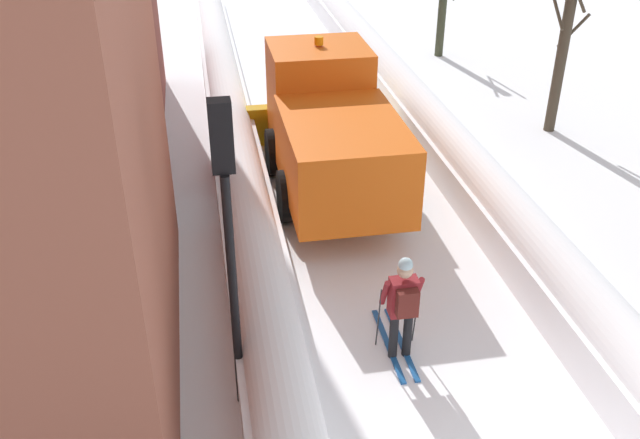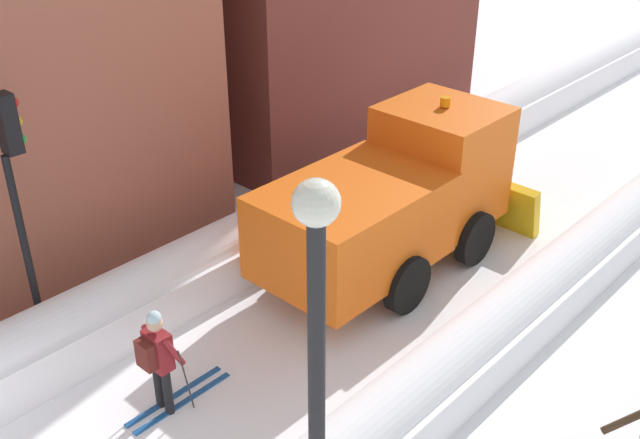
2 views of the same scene
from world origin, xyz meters
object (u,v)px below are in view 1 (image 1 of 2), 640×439
Objects in this scene: traffic_light_pole at (227,205)px; bare_tree_far at (443,8)px; bare_tree_mid at (562,53)px; skier at (403,304)px; plow_truck at (330,130)px.

traffic_light_pole reaches higher than bare_tree_far.
skier is at bearing -128.56° from bare_tree_mid.
bare_tree_far reaches higher than skier.
plow_truck is 6.78m from traffic_light_pole.
traffic_light_pole is at bearing -170.42° from skier.
skier is 16.07m from bare_tree_far.
plow_truck is at bearing 90.26° from skier.
bare_tree_far is at bearing 96.17° from bare_tree_mid.
bare_tree_far is at bearing 58.69° from plow_truck.
bare_tree_mid is at bearing 20.49° from plow_truck.
traffic_light_pole is at bearing -112.23° from plow_truck.
plow_truck is 1.76× the size of bare_tree_far.
traffic_light_pole is 12.37m from bare_tree_mid.
bare_tree_mid is 7.02m from bare_tree_far.
bare_tree_far is at bearing 69.31° from skier.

